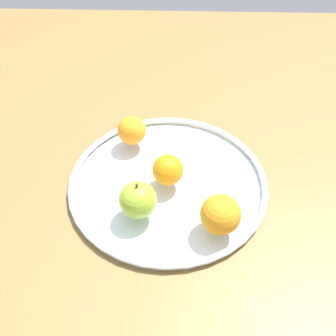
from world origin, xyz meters
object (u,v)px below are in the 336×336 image
Objects in this scene: orange_center at (170,170)px; orange_back_right at (132,130)px; orange_back_left at (221,214)px; apple at (138,200)px; fruit_bowl at (168,182)px.

orange_center is 14.19cm from orange_back_right.
orange_center is 0.86× the size of orange_back_left.
orange_center is 13.88cm from orange_back_left.
apple is 1.24× the size of orange_back_right.
orange_back_right is (19.20, 2.98, -0.35)cm from apple.
apple reaches higher than orange_back_left.
orange_back_left is at bearing -140.32° from orange_center.
orange_back_left is (-11.25, -9.30, 4.42)cm from fruit_bowl.
orange_back_left is at bearing -101.28° from apple.
orange_center is at bearing -143.36° from orange_back_right.
orange_back_right is at bearing 38.14° from orange_back_left.
apple is 14.63cm from orange_back_left.
fruit_bowl is 10.69cm from apple.
orange_center and orange_back_right have the same top height.
apple is at bearing 144.90° from orange_center.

